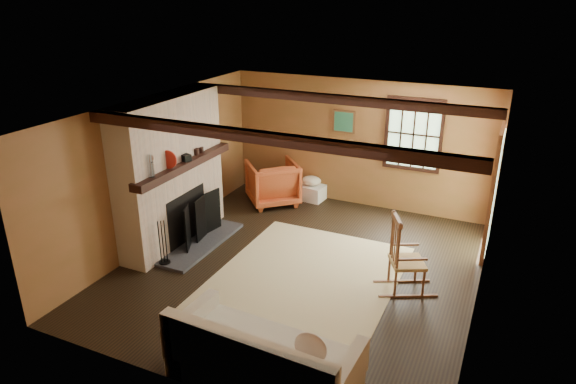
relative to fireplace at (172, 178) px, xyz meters
The scene contains 10 objects.
ground 2.48m from the fireplace, ahead, with size 5.50×5.50×0.00m, color black.
room_envelope 2.52m from the fireplace, ahead, with size 5.02×5.52×2.44m.
fireplace is the anchor object (origin of this frame).
rug 2.67m from the fireplace, ahead, with size 2.50×3.00×0.01m, color tan.
rocking_chair 3.81m from the fireplace, ahead, with size 0.91×0.74×1.12m.
sofa 3.81m from the fireplace, 40.28° to the right, with size 2.04×0.99×0.81m.
firewood_pile 2.77m from the fireplace, 80.95° to the left, with size 0.65×0.12×0.23m.
laundry_basket 3.05m from the fireplace, 61.80° to the left, with size 0.50×0.38×0.30m, color white.
basket_pillow 2.98m from the fireplace, 61.80° to the left, with size 0.38×0.31×0.19m, color beige.
armchair 2.32m from the fireplace, 70.33° to the left, with size 0.90×0.92×0.84m, color #BF6026.
Camera 1 is at (2.66, -6.21, 3.91)m, focal length 32.00 mm.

